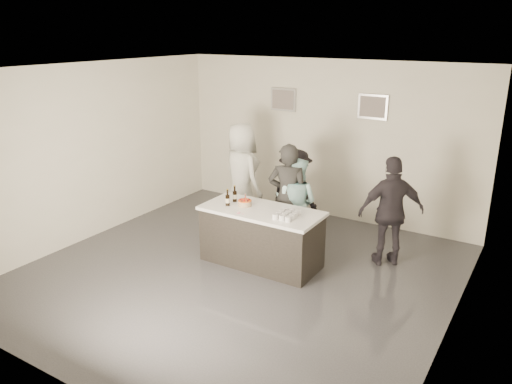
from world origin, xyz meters
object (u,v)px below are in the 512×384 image
at_px(cake, 245,203).
at_px(beer_bottle_a, 235,194).
at_px(bar_counter, 261,237).
at_px(person_guest_left, 242,175).
at_px(beer_bottle_b, 228,198).
at_px(person_main_blue, 296,203).
at_px(person_guest_back, 295,192).
at_px(person_guest_right, 391,212).
at_px(person_main_black, 288,197).

bearing_deg(cake, beer_bottle_a, 161.05).
bearing_deg(beer_bottle_a, bar_counter, -9.33).
height_order(bar_counter, beer_bottle_a, beer_bottle_a).
relative_size(bar_counter, person_guest_left, 0.97).
xyz_separation_m(cake, beer_bottle_b, (-0.23, -0.13, 0.09)).
distance_m(person_main_blue, person_guest_left, 1.39).
bearing_deg(person_guest_back, beer_bottle_b, 91.82).
xyz_separation_m(bar_counter, beer_bottle_b, (-0.54, -0.13, 0.58)).
xyz_separation_m(person_guest_right, person_guest_back, (-1.81, 0.31, -0.09)).
distance_m(bar_counter, person_main_blue, 0.92).
bearing_deg(beer_bottle_b, person_guest_left, 114.91).
relative_size(cake, person_main_black, 0.12).
bearing_deg(person_guest_left, bar_counter, 158.13).
height_order(beer_bottle_b, person_guest_left, person_guest_left).
distance_m(beer_bottle_b, person_main_blue, 1.22).
bearing_deg(person_main_black, person_guest_back, -91.85).
bearing_deg(person_guest_right, bar_counter, -3.82).
bearing_deg(person_guest_left, beer_bottle_a, 143.23).
relative_size(beer_bottle_a, person_guest_right, 0.15).
bearing_deg(person_main_black, cake, 42.91).
height_order(cake, person_main_blue, person_main_blue).
bearing_deg(person_main_blue, person_guest_back, -61.44).
distance_m(person_main_blue, person_guest_right, 1.55).
bearing_deg(person_guest_back, cake, 99.66).
height_order(person_guest_left, person_guest_right, person_guest_left).
bearing_deg(person_guest_back, beer_bottle_a, 88.86).
relative_size(bar_counter, beer_bottle_b, 7.15).
height_order(bar_counter, cake, cake).
relative_size(cake, beer_bottle_b, 0.83).
bearing_deg(person_guest_right, person_main_black, -24.11).
bearing_deg(bar_counter, cake, 178.70).
bearing_deg(cake, bar_counter, -1.30).
bearing_deg(bar_counter, beer_bottle_a, 170.67).
height_order(beer_bottle_a, person_guest_left, person_guest_left).
relative_size(beer_bottle_b, person_guest_back, 0.17).
bearing_deg(cake, person_guest_back, 82.69).
height_order(person_guest_left, person_guest_back, person_guest_left).
xyz_separation_m(cake, person_guest_right, (1.99, 1.04, -0.08)).
relative_size(person_main_blue, person_guest_right, 0.90).
relative_size(beer_bottle_b, person_main_black, 0.14).
bearing_deg(beer_bottle_b, person_guest_back, 74.85).
bearing_deg(bar_counter, beer_bottle_b, -166.60).
xyz_separation_m(cake, person_guest_left, (-0.87, 1.24, 0.02)).
xyz_separation_m(beer_bottle_b, person_guest_back, (0.40, 1.49, -0.25)).
height_order(beer_bottle_a, person_guest_right, person_guest_right).
bearing_deg(person_guest_back, person_main_black, 124.29).
xyz_separation_m(person_main_black, person_guest_left, (-1.24, 0.53, 0.06)).
relative_size(cake, beer_bottle_a, 0.83).
xyz_separation_m(person_main_black, person_main_blue, (0.08, 0.14, -0.12)).
bearing_deg(person_guest_left, person_guest_right, -159.09).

